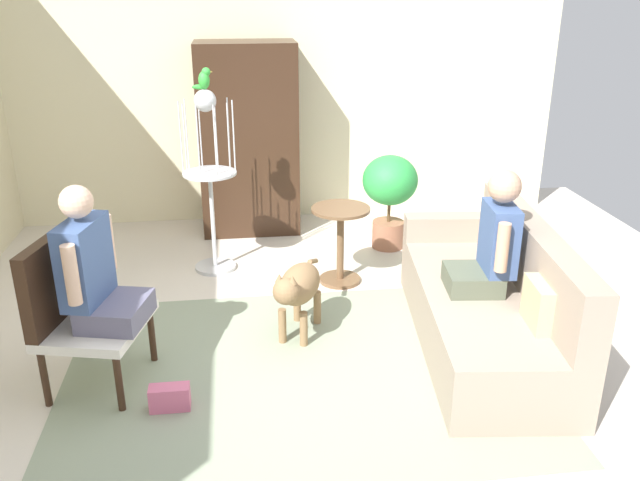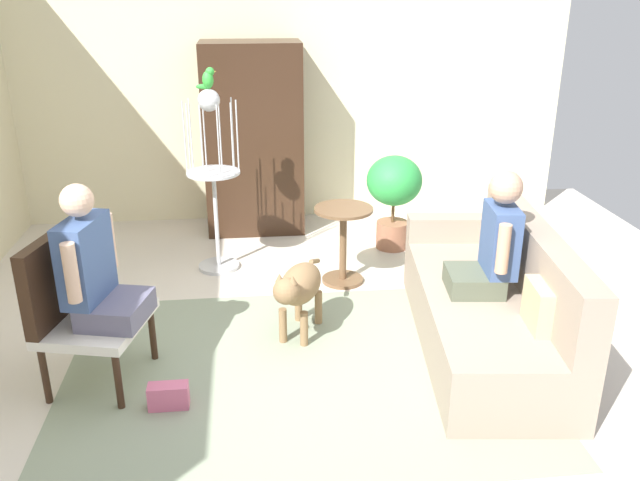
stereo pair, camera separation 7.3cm
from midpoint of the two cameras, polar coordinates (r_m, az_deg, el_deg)
The scene contains 14 objects.
ground_plane at distance 4.46m, azimuth -1.20°, elevation -10.63°, with size 7.19×7.19×0.00m, color beige.
back_wall at distance 6.88m, azimuth -4.18°, elevation 13.75°, with size 5.91×0.12×2.89m, color beige.
area_rug at distance 4.38m, azimuth -2.38°, elevation -11.25°, with size 3.00×2.26×0.01m, color gray.
couch at distance 4.69m, azimuth 14.06°, elevation -5.30°, with size 1.04×2.12×0.88m.
armchair at distance 4.30m, azimuth -21.04°, elevation -5.08°, with size 0.70×0.77×0.97m.
person_on_couch at distance 4.47m, azimuth 14.23°, elevation -0.15°, with size 0.46×0.51×0.83m.
person_on_armchair at distance 4.14m, azimuth -19.55°, elevation -2.46°, with size 0.51×0.56×0.86m.
round_end_table at distance 5.44m, azimuth 1.40°, elevation 0.15°, with size 0.48×0.48×0.66m.
dog at distance 4.60m, azimuth -2.38°, elevation -4.08°, with size 0.43×0.74×0.59m.
bird_cage_stand at distance 5.62m, azimuth -9.93°, elevation 5.79°, with size 0.45×0.45×1.57m.
parrot at distance 5.47m, azimuth -10.42°, elevation 13.63°, with size 0.17×0.10×0.17m.
potted_plant at distance 6.14m, azimuth 5.74°, elevation 4.46°, with size 0.51×0.51×0.89m.
armoire_cabinet at distance 6.56m, azimuth -6.56°, elevation 8.71°, with size 0.95×0.56×1.86m, color #382316.
handbag at distance 4.10m, azimuth -13.43°, elevation -13.16°, with size 0.24×0.10×0.16m, color #D8668C.
Camera 1 is at (-0.43, -3.75, 2.38)m, focal length 36.84 mm.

